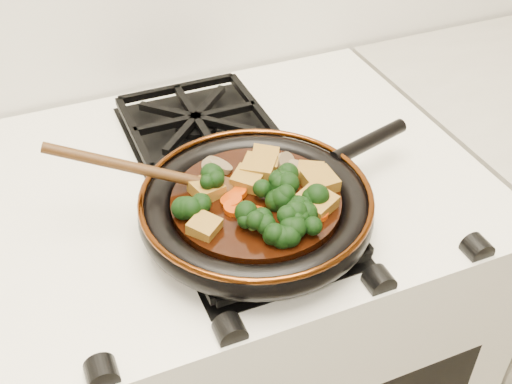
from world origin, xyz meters
name	(u,v)px	position (x,y,z in m)	size (l,w,h in m)	color
stove	(233,356)	(0.00, 1.69, 0.45)	(0.76, 0.60, 0.90)	white
burner_grate_front	(262,228)	(0.00, 1.55, 0.91)	(0.23, 0.23, 0.03)	black
burner_grate_back	(196,122)	(0.00, 1.83, 0.91)	(0.23, 0.23, 0.03)	black
skillet	(257,206)	(0.00, 1.56, 0.94)	(0.43, 0.31, 0.05)	black
braising_sauce	(256,204)	(0.00, 1.56, 0.95)	(0.23, 0.23, 0.02)	black
tofu_cube_0	(316,203)	(0.06, 1.51, 0.97)	(0.04, 0.05, 0.02)	olive
tofu_cube_1	(259,169)	(0.02, 1.61, 0.97)	(0.04, 0.04, 0.02)	olive
tofu_cube_2	(264,161)	(0.03, 1.62, 0.97)	(0.04, 0.04, 0.02)	olive
tofu_cube_3	(206,189)	(-0.06, 1.59, 0.97)	(0.04, 0.04, 0.02)	olive
tofu_cube_4	(204,227)	(-0.09, 1.53, 0.97)	(0.03, 0.03, 0.02)	olive
tofu_cube_5	(248,180)	(0.00, 1.59, 0.97)	(0.04, 0.04, 0.02)	olive
tofu_cube_6	(310,173)	(0.08, 1.57, 0.97)	(0.04, 0.03, 0.02)	olive
tofu_cube_7	(320,182)	(0.08, 1.55, 0.97)	(0.04, 0.04, 0.02)	olive
broccoli_floret_0	(212,181)	(-0.05, 1.60, 0.97)	(0.06, 0.06, 0.06)	black
broccoli_floret_1	(298,223)	(0.02, 1.48, 0.97)	(0.06, 0.06, 0.06)	black
broccoli_floret_2	(274,197)	(0.01, 1.54, 0.97)	(0.06, 0.06, 0.05)	black
broccoli_floret_3	(286,185)	(0.04, 1.56, 0.97)	(0.06, 0.06, 0.05)	black
broccoli_floret_4	(252,222)	(-0.03, 1.51, 0.97)	(0.06, 0.06, 0.05)	black
broccoli_floret_5	(317,202)	(0.06, 1.51, 0.97)	(0.06, 0.06, 0.05)	black
broccoli_floret_6	(300,211)	(0.03, 1.51, 0.97)	(0.06, 0.06, 0.05)	black
broccoli_floret_7	(192,207)	(-0.09, 1.56, 0.97)	(0.06, 0.06, 0.06)	black
broccoli_floret_8	(285,185)	(0.04, 1.56, 0.97)	(0.06, 0.06, 0.06)	black
broccoli_floret_9	(278,233)	(-0.01, 1.48, 0.97)	(0.06, 0.06, 0.05)	black
carrot_coin_0	(236,192)	(-0.03, 1.58, 0.96)	(0.03, 0.03, 0.01)	#B03404
carrot_coin_1	(257,211)	(-0.02, 1.53, 0.96)	(0.03, 0.03, 0.01)	#B03404
carrot_coin_2	(234,208)	(-0.04, 1.55, 0.96)	(0.03, 0.03, 0.01)	#B03404
carrot_coin_3	(318,213)	(0.05, 1.50, 0.96)	(0.03, 0.03, 0.01)	#B03404
carrot_coin_4	(204,222)	(-0.08, 1.54, 0.96)	(0.03, 0.03, 0.01)	#B03404
carrot_coin_5	(231,201)	(-0.04, 1.56, 0.96)	(0.03, 0.03, 0.01)	#B03404
mushroom_slice_0	(214,169)	(-0.04, 1.63, 0.97)	(0.04, 0.04, 0.01)	olive
mushroom_slice_1	(220,165)	(-0.03, 1.64, 0.97)	(0.04, 0.04, 0.01)	olive
mushroom_slice_2	(286,163)	(0.06, 1.61, 0.97)	(0.03, 0.03, 0.01)	olive
mushroom_slice_3	(295,228)	(0.01, 1.48, 0.97)	(0.03, 0.03, 0.01)	olive
mushroom_slice_4	(299,169)	(0.07, 1.59, 0.97)	(0.04, 0.04, 0.01)	olive
wooden_spoon	(169,176)	(-0.10, 1.62, 0.98)	(0.14, 0.08, 0.23)	#40240D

